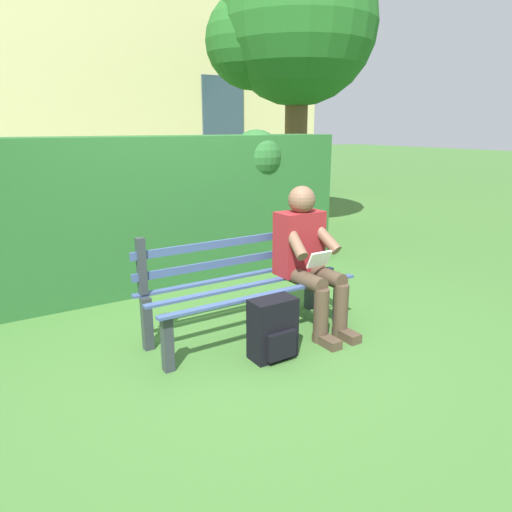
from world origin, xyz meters
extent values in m
plane|color=#3D6B2D|center=(0.00, 0.00, 0.00)|extent=(60.00, 60.00, 0.00)
cube|color=#2D3338|center=(-0.77, 0.19, 0.20)|extent=(0.07, 0.07, 0.41)
cube|color=#2D3338|center=(0.77, 0.19, 0.20)|extent=(0.07, 0.07, 0.41)
cube|color=#2D3338|center=(-0.77, -0.19, 0.20)|extent=(0.07, 0.07, 0.41)
cube|color=#2D3338|center=(0.77, -0.19, 0.20)|extent=(0.07, 0.07, 0.41)
cube|color=#384C7A|center=(0.00, -0.24, 0.42)|extent=(1.69, 0.06, 0.02)
cube|color=#384C7A|center=(0.00, 0.00, 0.42)|extent=(1.69, 0.06, 0.02)
cube|color=#384C7A|center=(0.00, 0.24, 0.42)|extent=(1.69, 0.06, 0.02)
cube|color=#2D3338|center=(-0.77, -0.23, 0.64)|extent=(0.06, 0.06, 0.42)
cube|color=#2D3338|center=(0.77, -0.23, 0.64)|extent=(0.06, 0.06, 0.42)
cube|color=#384C7A|center=(0.00, -0.23, 0.56)|extent=(1.69, 0.02, 0.06)
cube|color=#384C7A|center=(0.00, -0.23, 0.72)|extent=(1.69, 0.02, 0.06)
cube|color=maroon|center=(-0.50, -0.02, 0.69)|extent=(0.38, 0.22, 0.52)
sphere|color=brown|center=(-0.50, 0.00, 1.04)|extent=(0.22, 0.22, 0.22)
cylinder|color=#473828|center=(-0.60, 0.19, 0.45)|extent=(0.13, 0.42, 0.13)
cylinder|color=#473828|center=(-0.40, 0.19, 0.45)|extent=(0.13, 0.42, 0.13)
cylinder|color=#473828|center=(-0.60, 0.40, 0.21)|extent=(0.12, 0.12, 0.43)
cylinder|color=#473828|center=(-0.40, 0.40, 0.21)|extent=(0.12, 0.12, 0.43)
cube|color=#473828|center=(-0.60, 0.48, 0.04)|extent=(0.10, 0.24, 0.07)
cube|color=#473828|center=(-0.40, 0.48, 0.04)|extent=(0.10, 0.24, 0.07)
cylinder|color=brown|center=(-0.65, 0.12, 0.75)|extent=(0.14, 0.32, 0.26)
cylinder|color=brown|center=(-0.35, 0.12, 0.75)|extent=(0.14, 0.32, 0.26)
cube|color=white|center=(-0.50, 0.24, 0.61)|extent=(0.20, 0.07, 0.13)
cube|color=#265B28|center=(0.29, -1.62, 0.76)|extent=(4.46, 0.64, 1.52)
sphere|color=#265B28|center=(-1.05, -1.52, 1.29)|extent=(0.57, 0.57, 0.57)
sphere|color=#265B28|center=(1.41, -1.68, 1.21)|extent=(0.51, 0.51, 0.51)
cylinder|color=brown|center=(-2.75, -3.06, 1.20)|extent=(0.35, 0.35, 2.41)
sphere|color=#236023|center=(-2.75, -3.06, 3.04)|extent=(2.30, 2.30, 2.30)
sphere|color=#236023|center=(-2.18, -3.40, 2.81)|extent=(1.38, 1.38, 1.38)
cube|color=beige|center=(-0.54, -7.09, 3.47)|extent=(9.24, 3.06, 6.94)
cube|color=#334756|center=(-2.85, -5.54, 1.94)|extent=(0.90, 0.04, 1.20)
cube|color=black|center=(0.06, 0.41, 0.22)|extent=(0.33, 0.19, 0.44)
cube|color=black|center=(0.06, 0.52, 0.13)|extent=(0.23, 0.04, 0.20)
cylinder|color=black|center=(-0.04, 0.30, 0.24)|extent=(0.04, 0.04, 0.27)
cylinder|color=black|center=(0.16, 0.30, 0.24)|extent=(0.04, 0.04, 0.27)
camera|label=1|loc=(1.84, 2.97, 1.61)|focal=33.34mm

